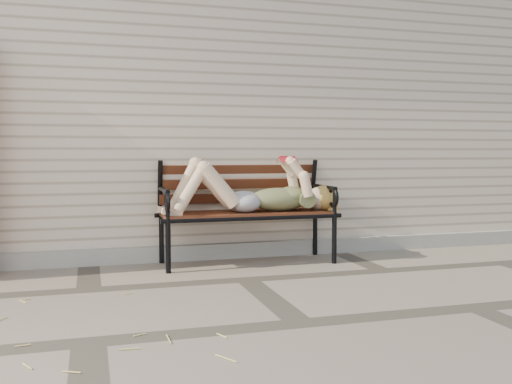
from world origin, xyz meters
name	(u,v)px	position (x,y,z in m)	size (l,w,h in m)	color
ground	(247,280)	(0.00, 0.00, 0.00)	(80.00, 80.00, 0.00)	gray
house_wall	(186,118)	(0.00, 3.00, 1.50)	(8.00, 4.00, 3.00)	beige
foundation_strip	(221,251)	(0.00, 0.97, 0.07)	(8.00, 0.10, 0.15)	#B0AC9F
garden_bench	(245,195)	(0.19, 0.78, 0.64)	(1.77, 0.71, 1.15)	black
reading_woman	(250,191)	(0.21, 0.64, 0.68)	(1.67, 0.38, 0.53)	#0A364C
straw_scatter	(8,338)	(-1.69, -1.07, 0.01)	(2.82, 1.73, 0.01)	#D0BE65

